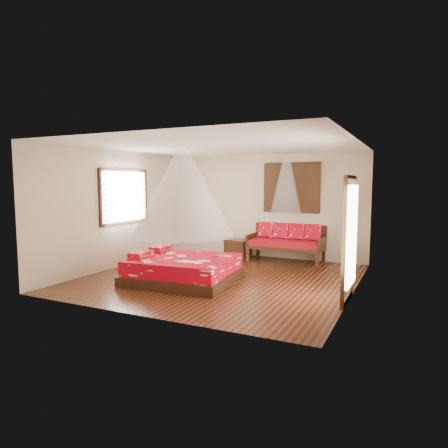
{
  "coord_description": "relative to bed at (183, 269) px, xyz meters",
  "views": [
    {
      "loc": [
        3.72,
        -7.56,
        2.05
      ],
      "look_at": [
        0.02,
        0.14,
        1.15
      ],
      "focal_mm": 32.0,
      "sensor_mm": 36.0,
      "label": 1
    }
  ],
  "objects": [
    {
      "name": "room",
      "position": [
        0.57,
        0.61,
        1.15
      ],
      "size": [
        5.54,
        5.54,
        2.84
      ],
      "color": "black",
      "rests_on": "ground"
    },
    {
      "name": "bed",
      "position": [
        0.0,
        0.0,
        0.0
      ],
      "size": [
        2.23,
        2.05,
        0.64
      ],
      "rotation": [
        0.0,
        0.0,
        0.09
      ],
      "color": "black",
      "rests_on": "floor"
    },
    {
      "name": "daybed",
      "position": [
        1.31,
        3.0,
        0.27
      ],
      "size": [
        1.92,
        0.85,
        0.97
      ],
      "color": "black",
      "rests_on": "floor"
    },
    {
      "name": "storage_chest",
      "position": [
        -0.1,
        3.06,
        -0.01
      ],
      "size": [
        0.76,
        0.6,
        0.48
      ],
      "rotation": [
        0.0,
        0.0,
        -0.15
      ],
      "color": "black",
      "rests_on": "floor"
    },
    {
      "name": "shutter_panel",
      "position": [
        1.31,
        3.32,
        1.65
      ],
      "size": [
        1.52,
        0.06,
        1.32
      ],
      "color": "black",
      "rests_on": "wall_back"
    },
    {
      "name": "window_left",
      "position": [
        -2.14,
        0.81,
        1.45
      ],
      "size": [
        0.1,
        1.74,
        1.34
      ],
      "color": "black",
      "rests_on": "wall_left"
    },
    {
      "name": "glazed_door",
      "position": [
        3.28,
        0.01,
        0.82
      ],
      "size": [
        0.08,
        1.02,
        2.16
      ],
      "color": "black",
      "rests_on": "floor"
    },
    {
      "name": "wine_tray",
      "position": [
        0.6,
        0.44,
        0.3
      ],
      "size": [
        0.26,
        0.26,
        0.21
      ],
      "rotation": [
        0.0,
        0.0,
        0.1
      ],
      "color": "brown",
      "rests_on": "bed"
    },
    {
      "name": "mosquito_net_main",
      "position": [
        0.02,
        0.0,
        1.6
      ],
      "size": [
        2.09,
        2.09,
        1.8
      ],
      "primitive_type": "cone",
      "color": "white",
      "rests_on": "ceiling"
    },
    {
      "name": "mosquito_net_daybed",
      "position": [
        1.31,
        2.86,
        1.75
      ],
      "size": [
        0.78,
        0.78,
        1.5
      ],
      "primitive_type": "cone",
      "color": "white",
      "rests_on": "ceiling"
    }
  ]
}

